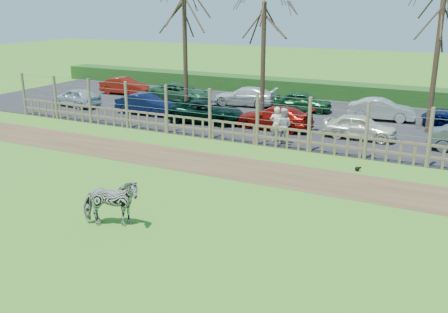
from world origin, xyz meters
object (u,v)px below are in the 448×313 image
at_px(tree_mid, 264,32).
at_px(visitor_b, 283,126).
at_px(car_10, 303,102).
at_px(car_9, 245,96).
at_px(crow, 357,169).
at_px(car_8, 180,92).
at_px(car_2, 206,112).
at_px(car_1, 146,104).
at_px(car_4, 360,127).
at_px(car_7, 125,86).
at_px(zebra, 111,203).
at_px(visitor_a, 276,125).
at_px(car_3, 274,118).
at_px(car_0, 77,97).
at_px(car_11, 382,109).
at_px(tree_right, 440,29).
at_px(tree_left, 184,18).

height_order(tree_mid, visitor_b, tree_mid).
bearing_deg(car_10, car_9, 81.96).
xyz_separation_m(visitor_b, crow, (4.03, -2.35, -0.80)).
relative_size(tree_mid, car_8, 1.58).
relative_size(car_2, car_9, 1.04).
distance_m(car_1, car_9, 6.58).
height_order(crow, car_2, car_2).
xyz_separation_m(car_4, car_7, (-17.95, 4.89, 0.00)).
bearing_deg(car_7, zebra, -146.34).
relative_size(visitor_a, car_3, 0.42).
bearing_deg(car_9, visitor_b, 28.22).
relative_size(car_1, car_9, 0.88).
xyz_separation_m(car_0, car_2, (9.57, -0.19, 0.00)).
relative_size(visitor_b, car_11, 0.47).
relative_size(tree_mid, car_0, 1.94).
distance_m(tree_right, zebra, 18.37).
distance_m(tree_mid, zebra, 16.28).
bearing_deg(tree_mid, car_7, 167.50).
bearing_deg(car_10, zebra, 173.00).
relative_size(car_10, car_11, 0.97).
distance_m(tree_right, car_9, 12.42).
bearing_deg(tree_right, car_11, 144.57).
bearing_deg(car_9, car_4, 52.29).
bearing_deg(car_11, car_7, 82.70).
height_order(car_1, car_7, same).
relative_size(tree_right, car_4, 2.09).
distance_m(car_3, car_8, 9.53).
bearing_deg(car_2, zebra, -171.60).
relative_size(zebra, car_0, 0.50).
distance_m(zebra, visitor_a, 11.01).
height_order(car_4, car_7, same).
distance_m(car_0, car_9, 10.83).
relative_size(visitor_b, car_2, 0.40).
bearing_deg(visitor_b, car_2, -24.92).
bearing_deg(car_11, visitor_b, 148.98).
xyz_separation_m(car_0, car_9, (9.56, 5.08, 0.00)).
bearing_deg(car_1, car_8, 1.58).
bearing_deg(visitor_b, zebra, 80.76).
bearing_deg(visitor_b, tree_right, -139.44).
relative_size(car_2, car_11, 1.19).
relative_size(car_0, car_2, 0.82).
relative_size(tree_mid, car_7, 1.87).
xyz_separation_m(tree_right, car_9, (-11.32, 2.25, -4.60)).
relative_size(visitor_a, car_4, 0.49).
bearing_deg(tree_left, car_2, -34.79).
distance_m(tree_left, crow, 14.25).
height_order(zebra, car_8, zebra).
height_order(visitor_b, car_4, visitor_b).
bearing_deg(car_1, car_0, 89.36).
bearing_deg(tree_mid, car_0, -168.86).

